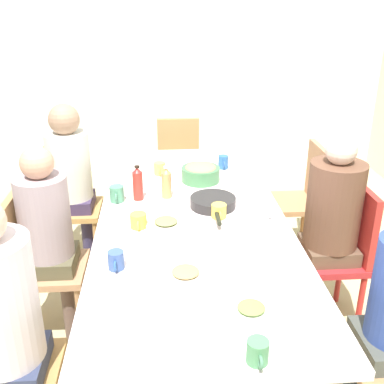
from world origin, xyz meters
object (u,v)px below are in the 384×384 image
Objects in this scene: dining_table at (192,226)px; chair_2 at (302,194)px; person_6 at (331,216)px; bottle_1 at (166,183)px; cup_6 at (268,209)px; person_1 at (71,172)px; person_5 at (3,316)px; chair_1 at (62,202)px; plate_0 at (186,274)px; cup_7 at (117,194)px; chair_4 at (179,163)px; cup_1 at (116,260)px; chair_3 at (36,260)px; serving_pan at (213,202)px; cup_0 at (160,169)px; bowl_0 at (201,173)px; chair_6 at (341,248)px; cup_2 at (258,352)px; cup_4 at (219,211)px; plate_2 at (251,310)px; plate_1 at (166,223)px; cup_3 at (223,162)px; cup_5 at (138,221)px; bottle_0 at (138,184)px; person_3 at (48,229)px.

chair_2 reaches higher than dining_table.
person_6 is (0.83, -0.09, 0.22)m from chair_2.
cup_6 is at bearing 61.47° from bottle_1.
person_5 reaches higher than person_1.
chair_1 reaches higher than cup_6.
plate_0 is 0.94m from cup_7.
chair_2 is 1.21m from chair_4.
chair_3 is at bearing -135.53° from cup_1.
cup_6 is (0.15, 0.30, 0.02)m from serving_pan.
serving_pan is 3.66× the size of cup_7.
bowl_0 is at bearing 62.36° from cup_0.
bottle_1 reaches higher than chair_6.
person_5 is at bearing -109.36° from cup_2.
chair_6 reaches higher than cup_1.
plate_2 is at bearing 1.30° from cup_4.
plate_1 is 0.36m from serving_pan.
cup_6 is at bearing -86.23° from chair_6.
plate_0 is at bearing 23.20° from cup_7.
plate_0 is 1.98× the size of cup_2.
chair_2 is 1.44m from plate_1.
cup_0 is 0.94× the size of cup_7.
cup_3 is 0.86× the size of cup_5.
person_1 is 9.90× the size of cup_5.
cup_4 is 0.55m from bottle_0.
chair_1 and chair_2 have the same top height.
plate_1 is 1.85× the size of cup_7.
bowl_0 is 0.62m from cup_7.
chair_6 is 8.15× the size of cup_1.
cup_6 reaches higher than cup_2.
person_5 reaches higher than person_6.
plate_2 is 1.60× the size of cup_5.
person_3 is at bearing -59.48° from bowl_0.
bottle_0 reaches higher than plate_1.
bowl_0 is 0.57× the size of serving_pan.
chair_2 is at bearing 90.00° from person_1.
cup_3 is at bearing -85.15° from chair_2.
chair_6 is at bearing 112.16° from cup_1.
bottle_0 is (-1.42, -0.45, 0.06)m from cup_2.
bottle_1 is (0.49, -0.42, 0.05)m from cup_3.
cup_0 is 0.45m from bottle_0.
bottle_1 is at bearing 5.62° from cup_0.
chair_1 reaches higher than cup_7.
bottle_1 is at bearing -5.87° from chair_4.
cup_3 is (-0.66, 0.15, 0.02)m from serving_pan.
cup_2 is (1.16, -0.77, 0.29)m from chair_6.
cup_6 is (0.03, 1.34, 0.30)m from chair_3.
plate_0 is (-0.21, 0.75, 0.03)m from person_5.
chair_1 is 7.90× the size of cup_6.
cup_2 is at bearing 27.79° from chair_1.
cup_2 is (2.78, 0.14, 0.29)m from chair_4.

